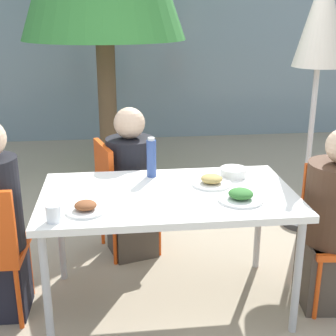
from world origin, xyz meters
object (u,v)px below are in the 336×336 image
at_px(person_right, 334,227).
at_px(closed_umbrella, 321,28).
at_px(chair_far, 119,190).
at_px(bottle, 151,158).
at_px(drinking_cup, 53,213).
at_px(salad_bowl, 233,172).
at_px(person_far, 131,188).

xyz_separation_m(person_right, closed_umbrella, (0.29, 1.11, 1.09)).
bearing_deg(chair_far, bottle, 11.65).
relative_size(chair_far, drinking_cup, 9.62).
relative_size(chair_far, bottle, 3.35).
height_order(closed_umbrella, salad_bowl, closed_umbrella).
height_order(chair_far, bottle, bottle).
relative_size(person_far, closed_umbrella, 0.53).
height_order(chair_far, person_far, person_far).
bearing_deg(bottle, person_right, -20.67).
distance_m(person_far, closed_umbrella, 1.86).
height_order(person_right, person_far, person_right).
distance_m(person_right, drinking_cup, 1.63).
bearing_deg(person_right, bottle, -14.45).
distance_m(chair_far, closed_umbrella, 1.94).
bearing_deg(closed_umbrella, salad_bowl, -137.31).
height_order(person_far, drinking_cup, person_far).
xyz_separation_m(person_right, chair_far, (-1.27, 0.80, -0.02)).
distance_m(person_right, person_far, 1.41).
bearing_deg(person_far, drinking_cup, -38.79).
xyz_separation_m(chair_far, salad_bowl, (0.73, -0.46, 0.27)).
height_order(person_right, drinking_cup, person_right).
distance_m(bottle, salad_bowl, 0.53).
bearing_deg(chair_far, person_far, 58.15).
relative_size(person_right, bottle, 4.40).
height_order(bottle, salad_bowl, bottle).
xyz_separation_m(person_far, salad_bowl, (0.64, -0.44, 0.24)).
height_order(person_far, closed_umbrella, closed_umbrella).
height_order(person_right, chair_far, person_right).
height_order(person_far, salad_bowl, person_far).
xyz_separation_m(drinking_cup, salad_bowl, (1.05, 0.56, -0.02)).
relative_size(person_right, person_far, 1.01).
relative_size(drinking_cup, salad_bowl, 0.52).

